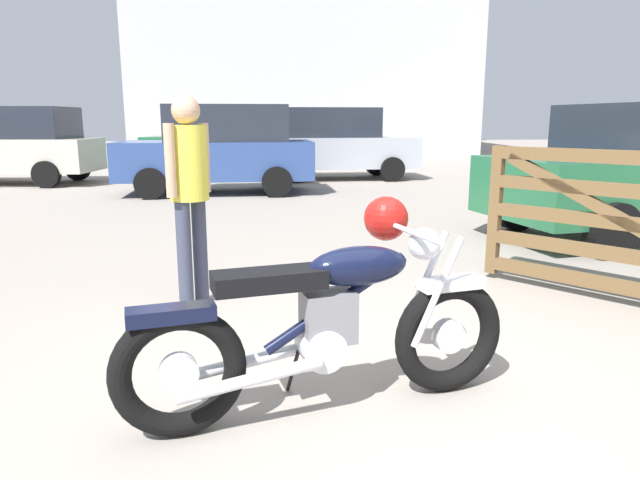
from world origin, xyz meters
The scene contains 8 objects.
ground_plane centered at (0.00, 0.00, 0.00)m, with size 80.00×80.00×0.00m, color gray.
vintage_motorcycle centered at (-0.28, 0.06, 0.49)m, with size 2.06×0.80×1.07m.
bystander centered at (-1.18, 1.86, 1.02)m, with size 0.31×0.38×1.66m.
blue_hatchback_right centered at (-6.30, 11.45, 0.92)m, with size 4.07×2.17×1.78m.
pale_sedan_back centered at (1.35, 11.75, 0.92)m, with size 3.95×1.93×1.78m.
dark_sedan_left centered at (-1.39, 9.18, 0.92)m, with size 3.92×1.87×1.78m.
white_estate_far centered at (-1.61, 13.74, 0.84)m, with size 4.39×2.35×1.67m.
industrial_building centered at (1.98, 27.07, 5.57)m, with size 15.90×15.12×24.38m.
Camera 1 is at (-0.65, -2.64, 1.47)m, focal length 31.74 mm.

